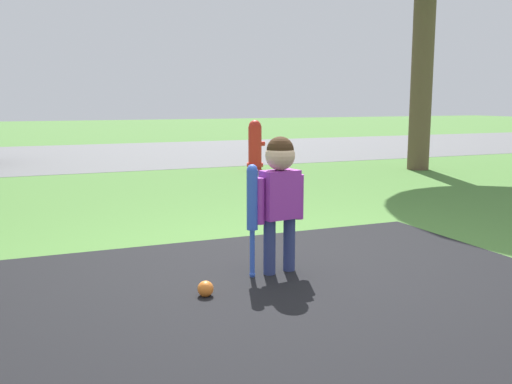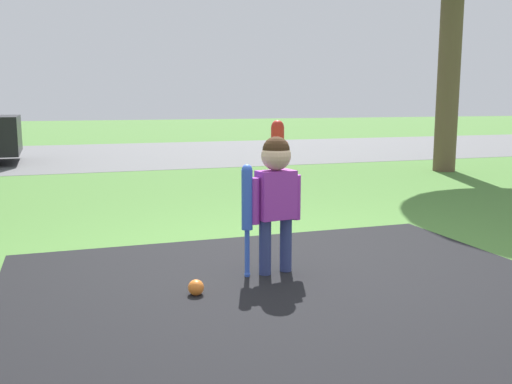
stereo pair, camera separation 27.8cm
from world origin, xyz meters
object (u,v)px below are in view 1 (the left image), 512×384
(baseball_bat, at_px, (252,205))
(sports_ball, at_px, (206,289))
(fire_hydrant, at_px, (255,146))
(child, at_px, (280,185))

(baseball_bat, xyz_separation_m, sports_ball, (-0.39, -0.23, -0.43))
(sports_ball, distance_m, fire_hydrant, 6.07)
(baseball_bat, distance_m, fire_hydrant, 5.69)
(baseball_bat, relative_size, sports_ball, 7.77)
(sports_ball, height_order, fire_hydrant, fire_hydrant)
(baseball_bat, height_order, sports_ball, baseball_bat)
(baseball_bat, relative_size, fire_hydrant, 0.90)
(baseball_bat, bearing_deg, sports_ball, -148.83)
(child, bearing_deg, baseball_bat, 177.08)
(fire_hydrant, bearing_deg, baseball_bat, -112.71)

